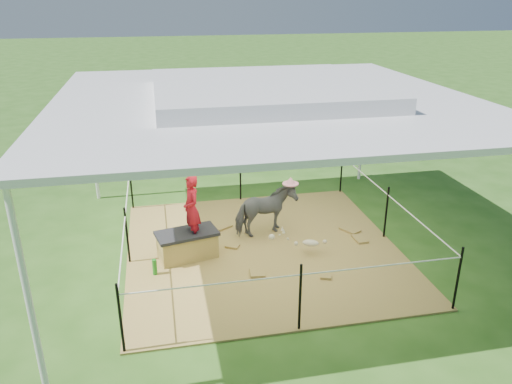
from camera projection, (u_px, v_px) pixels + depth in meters
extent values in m
plane|color=#2D5919|center=(263.00, 250.00, 8.66)|extent=(90.00, 90.00, 0.00)
cube|color=brown|center=(263.00, 249.00, 8.66)|extent=(4.60, 4.60, 0.03)
cylinder|color=silver|center=(91.00, 140.00, 10.34)|extent=(0.07, 0.07, 2.60)
cylinder|color=silver|center=(363.00, 126.00, 11.45)|extent=(0.07, 0.07, 2.60)
cylinder|color=silver|center=(30.00, 307.00, 4.89)|extent=(0.07, 0.07, 2.60)
cube|color=white|center=(264.00, 99.00, 7.67)|extent=(6.30, 6.30, 0.08)
cube|color=white|center=(264.00, 89.00, 7.62)|extent=(3.30, 3.30, 0.22)
cylinder|color=black|center=(131.00, 186.00, 10.10)|extent=(0.04, 0.04, 1.00)
cylinder|color=black|center=(240.00, 179.00, 10.52)|extent=(0.04, 0.04, 1.00)
cylinder|color=black|center=(341.00, 172.00, 10.93)|extent=(0.04, 0.04, 1.00)
cylinder|color=black|center=(127.00, 236.00, 8.06)|extent=(0.04, 0.04, 1.00)
cylinder|color=black|center=(386.00, 213.00, 8.89)|extent=(0.04, 0.04, 1.00)
cylinder|color=black|center=(121.00, 319.00, 6.01)|extent=(0.04, 0.04, 1.00)
cylinder|color=black|center=(300.00, 298.00, 6.43)|extent=(0.04, 0.04, 1.00)
cylinder|color=black|center=(458.00, 279.00, 6.85)|extent=(0.04, 0.04, 1.00)
cylinder|color=white|center=(240.00, 163.00, 10.39)|extent=(4.50, 0.02, 0.02)
cylinder|color=white|center=(301.00, 275.00, 6.30)|extent=(4.50, 0.02, 0.02)
cylinder|color=white|center=(388.00, 195.00, 8.76)|extent=(0.02, 4.50, 0.02)
cylinder|color=white|center=(125.00, 216.00, 7.93)|extent=(0.02, 4.50, 0.02)
cube|color=olive|center=(188.00, 246.00, 8.30)|extent=(1.02, 0.66, 0.42)
cube|color=black|center=(187.00, 233.00, 8.21)|extent=(1.09, 0.73, 0.05)
imported|color=red|center=(191.00, 203.00, 8.03)|extent=(0.35, 0.46, 1.12)
cylinder|color=#1B791A|center=(155.00, 267.00, 7.82)|extent=(0.09, 0.09, 0.26)
imported|color=#49494E|center=(266.00, 211.00, 8.98)|extent=(1.20, 0.80, 0.93)
cylinder|color=pink|center=(266.00, 183.00, 8.78)|extent=(0.29, 0.29, 0.13)
cylinder|color=blue|center=(366.00, 131.00, 14.43)|extent=(0.66, 0.66, 0.81)
cube|color=#54331C|center=(281.00, 120.00, 16.04)|extent=(1.63, 1.19, 0.67)
cube|color=brown|center=(367.00, 106.00, 17.69)|extent=(1.96, 1.49, 0.77)
imported|color=#337EC2|center=(290.00, 111.00, 16.21)|extent=(0.64, 0.57, 1.08)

